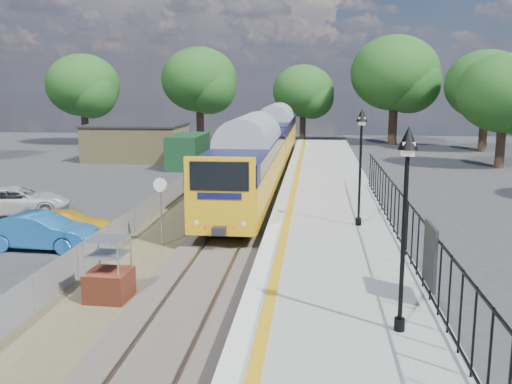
# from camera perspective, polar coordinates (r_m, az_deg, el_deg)

# --- Properties ---
(ground) EXTENTS (120.00, 120.00, 0.00)m
(ground) POSITION_cam_1_polar(r_m,az_deg,el_deg) (17.88, -5.94, -10.27)
(ground) COLOR #2D2D30
(ground) RESTS_ON ground
(track_bed) EXTENTS (5.90, 80.00, 0.29)m
(track_bed) POSITION_cam_1_polar(r_m,az_deg,el_deg) (27.05, -2.73, -2.84)
(track_bed) COLOR #473F38
(track_bed) RESTS_ON ground
(platform) EXTENTS (5.00, 70.00, 0.90)m
(platform) POSITION_cam_1_polar(r_m,az_deg,el_deg) (25.05, 7.32, -3.15)
(platform) COLOR gray
(platform) RESTS_ON ground
(platform_edge) EXTENTS (0.90, 70.00, 0.01)m
(platform_edge) POSITION_cam_1_polar(r_m,az_deg,el_deg) (24.98, 2.61, -2.05)
(platform_edge) COLOR silver
(platform_edge) RESTS_ON platform
(victorian_lamp_south) EXTENTS (0.44, 0.44, 4.60)m
(victorian_lamp_south) POSITION_cam_1_polar(r_m,az_deg,el_deg) (12.66, 14.80, 0.96)
(victorian_lamp_south) COLOR black
(victorian_lamp_south) RESTS_ON platform
(victorian_lamp_north) EXTENTS (0.44, 0.44, 4.60)m
(victorian_lamp_north) POSITION_cam_1_polar(r_m,az_deg,el_deg) (22.51, 10.47, 5.16)
(victorian_lamp_north) COLOR black
(victorian_lamp_north) RESTS_ON platform
(palisade_fence) EXTENTS (0.12, 26.00, 2.00)m
(palisade_fence) POSITION_cam_1_polar(r_m,az_deg,el_deg) (19.35, 14.76, -3.26)
(palisade_fence) COLOR black
(palisade_fence) RESTS_ON platform
(wire_fence) EXTENTS (0.06, 52.00, 1.20)m
(wire_fence) POSITION_cam_1_polar(r_m,az_deg,el_deg) (29.93, -9.14, -0.67)
(wire_fence) COLOR #999EA3
(wire_fence) RESTS_ON ground
(outbuilding) EXTENTS (10.80, 10.10, 3.12)m
(outbuilding) POSITION_cam_1_polar(r_m,az_deg,el_deg) (49.93, -10.93, 4.78)
(outbuilding) COLOR #938353
(outbuilding) RESTS_ON ground
(tree_line) EXTENTS (56.80, 43.80, 11.88)m
(tree_line) POSITION_cam_1_polar(r_m,az_deg,el_deg) (58.38, 3.93, 10.74)
(tree_line) COLOR #332319
(tree_line) RESTS_ON ground
(train) EXTENTS (2.82, 40.83, 3.51)m
(train) POSITION_cam_1_polar(r_m,az_deg,el_deg) (41.54, 1.05, 4.98)
(train) COLOR gold
(train) RESTS_ON ground
(brick_plinth) EXTENTS (1.27, 1.27, 1.97)m
(brick_plinth) POSITION_cam_1_polar(r_m,az_deg,el_deg) (17.62, -14.52, -7.62)
(brick_plinth) COLOR brown
(brick_plinth) RESTS_ON ground
(speed_sign) EXTENTS (0.57, 0.11, 2.81)m
(speed_sign) POSITION_cam_1_polar(r_m,az_deg,el_deg) (22.81, -9.51, -0.80)
(speed_sign) COLOR #999EA3
(speed_sign) RESTS_ON ground
(car_blue) EXTENTS (4.43, 1.75, 1.43)m
(car_blue) POSITION_cam_1_polar(r_m,az_deg,el_deg) (24.01, -20.69, -3.70)
(car_blue) COLOR #1A599D
(car_blue) RESTS_ON ground
(car_yellow) EXTENTS (4.04, 2.21, 1.11)m
(car_yellow) POSITION_cam_1_polar(r_m,az_deg,el_deg) (25.73, -18.26, -3.00)
(car_yellow) COLOR gold
(car_yellow) RESTS_ON ground
(car_white) EXTENTS (5.48, 3.79, 1.39)m
(car_white) POSITION_cam_1_polar(r_m,az_deg,el_deg) (30.94, -22.72, -0.81)
(car_white) COLOR silver
(car_white) RESTS_ON ground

